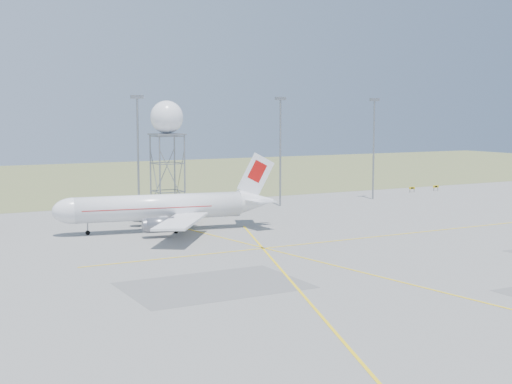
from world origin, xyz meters
TOP-DOWN VIEW (x-y plane):
  - ground at (0.00, 0.00)m, footprint 400.00×400.00m
  - grass_strip at (0.00, 140.00)m, footprint 400.00×120.00m
  - mast_b at (-10.00, 66.00)m, footprint 2.20×0.50m
  - mast_c at (18.00, 66.00)m, footprint 2.20×0.50m
  - mast_d at (40.00, 66.00)m, footprint 2.20×0.50m
  - taxi_sign_near at (55.60, 72.00)m, footprint 1.60×0.17m
  - taxi_sign_far at (62.60, 72.00)m, footprint 1.60×0.17m
  - airliner_main at (-12.14, 49.29)m, footprint 33.50×32.18m
  - radar_tower at (-6.92, 60.44)m, footprint 5.39×5.39m
  - fire_truck at (-6.70, 58.01)m, footprint 9.33×6.13m

SIDE VIEW (x-z plane):
  - ground at x=0.00m, z-range 0.00..0.00m
  - grass_strip at x=0.00m, z-range 0.00..0.03m
  - taxi_sign_near at x=55.60m, z-range 0.29..1.49m
  - taxi_sign_far at x=62.60m, z-range 0.29..1.49m
  - fire_truck at x=-6.70m, z-range -0.07..3.48m
  - airliner_main at x=-12.14m, z-range -2.21..9.22m
  - radar_tower at x=-6.92m, z-range 1.19..20.71m
  - mast_b at x=-10.00m, z-range 1.82..22.32m
  - mast_c at x=18.00m, z-range 1.82..22.32m
  - mast_d at x=40.00m, z-range 1.82..22.32m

